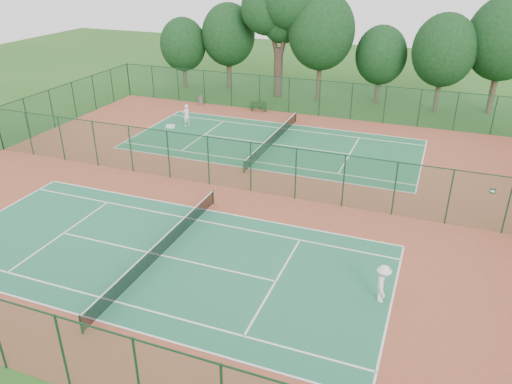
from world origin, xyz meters
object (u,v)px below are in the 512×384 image
bench (258,106)px  big_tree (281,8)px  player_far (186,115)px  kit_bag (170,126)px  player_near (383,284)px  trash_bin (201,101)px

bench → big_tree: 10.72m
player_far → bench: bearing=170.3°
bench → kit_bag: size_ratio=2.21×
player_far → kit_bag: (-1.16, -1.01, -0.87)m
player_near → bench: 30.42m
big_tree → player_near: bearing=-63.9°
trash_bin → kit_bag: (0.75, -7.63, -0.33)m
bench → big_tree: bearing=81.3°
bench → player_near: bearing=-67.1°
player_far → bench: 8.05m
player_far → kit_bag: size_ratio=2.53×
player_far → kit_bag: 1.76m
player_far → bench: size_ratio=1.15×
player_far → trash_bin: player_far is taller
player_near → big_tree: (-15.82, 32.32, 8.23)m
bench → kit_bag: (-5.64, -7.68, -0.39)m
player_near → kit_bag: 28.22m
player_far → big_tree: (4.51, 13.03, 8.16)m
bench → big_tree: size_ratio=0.14×
player_far → trash_bin: (-1.90, 6.62, -0.54)m
player_near → bench: bearing=21.1°
player_far → big_tree: size_ratio=0.16×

